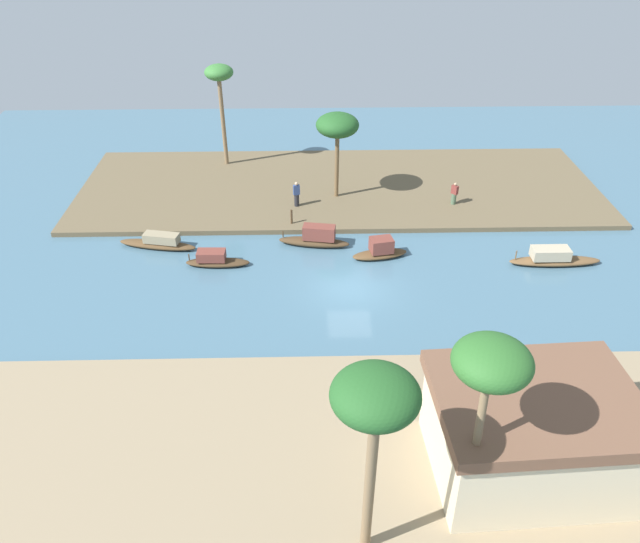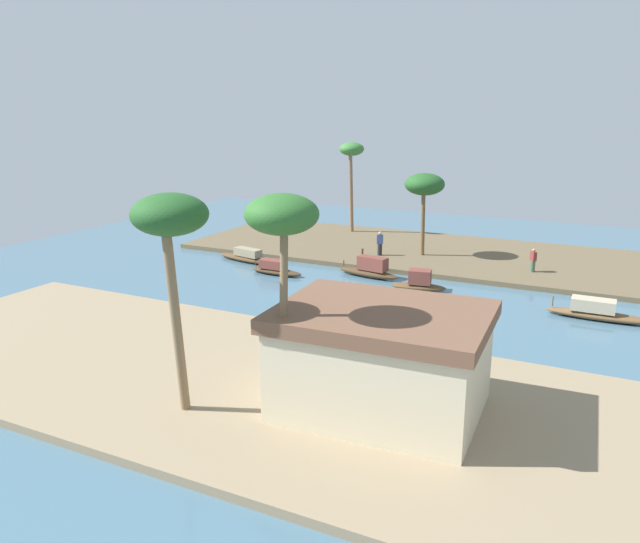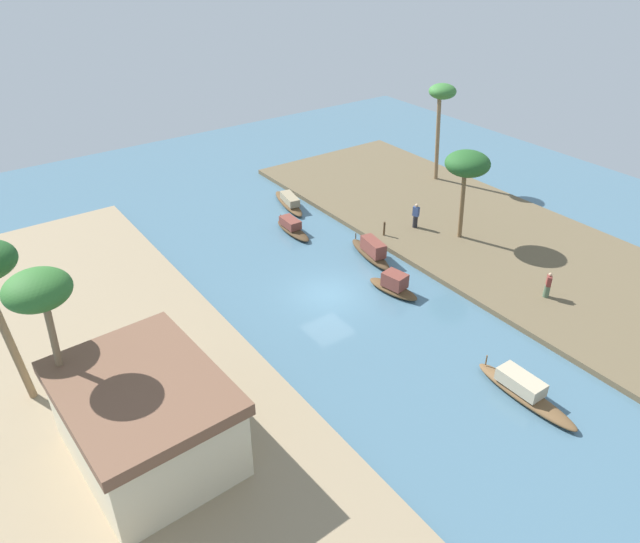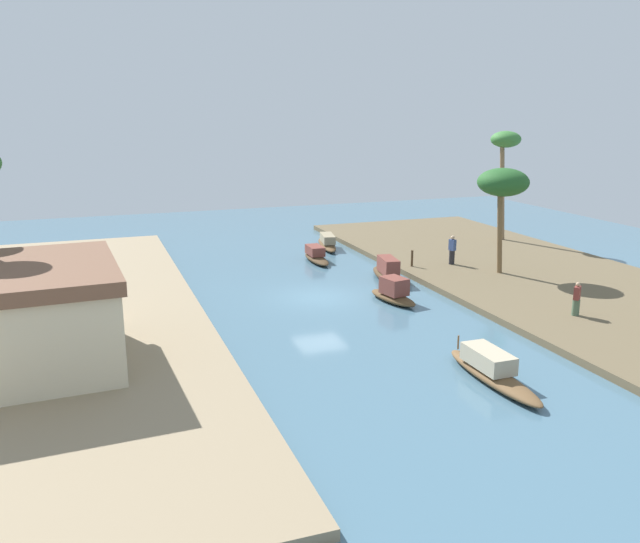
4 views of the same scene
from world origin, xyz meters
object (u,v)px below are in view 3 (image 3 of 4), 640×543
Objects in this scene: sampan_foreground at (292,228)px; sampan_downstream_large at (394,285)px; palm_tree_left_far at (442,97)px; palm_tree_right_short at (39,295)px; sampan_open_hull at (371,251)px; person_on_near_bank at (416,216)px; sampan_near_left_bank at (289,202)px; riverside_building at (146,419)px; mooring_post at (384,229)px; palm_tree_left_near at (467,165)px; sampan_midstream at (524,391)px; person_by_mooring at (548,286)px.

sampan_downstream_large is (-9.76, -0.69, 0.10)m from sampan_foreground.
palm_tree_right_short is at bearing 109.87° from palm_tree_left_far.
person_on_near_bank is at bearing -66.86° from sampan_open_hull.
sampan_near_left_bank is 1.11× the size of sampan_open_hull.
mooring_post is at bearing -68.57° from riverside_building.
person_on_near_bank is 0.29× the size of palm_tree_left_near.
sampan_midstream is 3.46× the size of person_by_mooring.
sampan_downstream_large is 19.53m from palm_tree_right_short.
palm_tree_left_near is (-2.76, -1.34, 4.31)m from person_on_near_bank.
palm_tree_left_far is at bearing -62.03° from mooring_post.
person_by_mooring reaches higher than sampan_near_left_bank.
sampan_near_left_bank is 13.55m from sampan_downstream_large.
mooring_post is 0.13× the size of riverside_building.
person_on_near_bank is (5.04, -6.37, 0.65)m from sampan_downstream_large.
riverside_building is (-13.48, 15.47, 1.85)m from sampan_foreground.
sampan_near_left_bank is at bearing -17.21° from sampan_downstream_large.
person_on_near_bank reaches higher than person_by_mooring.
palm_tree_left_near reaches higher than sampan_downstream_large.
sampan_near_left_bank is 1.32× the size of sampan_foreground.
mooring_post is (15.43, -4.89, 0.40)m from sampan_midstream.
mooring_post is at bearing -132.75° from sampan_foreground.
palm_tree_left_near reaches higher than sampan_midstream.
riverside_building is (-7.55, 17.64, 1.71)m from sampan_open_hull.
sampan_downstream_large is at bearing 106.42° from palm_tree_left_near.
palm_tree_left_far is at bearing -63.27° from sampan_downstream_large.
sampan_foreground is 1.08× the size of sampan_downstream_large.
sampan_midstream is 0.70× the size of palm_tree_left_far.
palm_tree_right_short is at bearing 62.12° from sampan_midstream.
palm_tree_left_near is 26.26m from palm_tree_right_short.
person_by_mooring is at bearing 156.15° from palm_tree_left_far.
palm_tree_left_far is 33.32m from riverside_building.
sampan_downstream_large is 6.60m from mooring_post.
sampan_open_hull is 5.08m from person_on_near_bank.
sampan_downstream_large reaches higher than sampan_foreground.
sampan_open_hull is at bearing -168.36° from sampan_near_left_bank.
sampan_near_left_bank is 2.85× the size of person_on_near_bank.
sampan_downstream_large is (10.07, -1.05, 0.06)m from sampan_midstream.
palm_tree_left_far is at bearing -67.38° from riverside_building.
riverside_building is at bearing 91.91° from sampan_downstream_large.
mooring_post is 0.13× the size of palm_tree_left_far.
person_on_near_bank is (-8.44, -4.92, 0.76)m from sampan_near_left_bank.
sampan_open_hull is 21.43m from palm_tree_right_short.
palm_tree_left_near reaches higher than mooring_post.
palm_tree_right_short reaches higher than riverside_building.
riverside_building is (6.35, 15.11, 1.81)m from sampan_midstream.
sampan_open_hull is 2.56× the size of person_on_near_bank.
person_on_near_bank is at bearing 127.29° from palm_tree_left_far.
palm_tree_left_near is at bearing 144.59° from palm_tree_left_far.
mooring_post is at bearing -74.01° from palm_tree_right_short.
riverside_building reaches higher than sampan_foreground.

